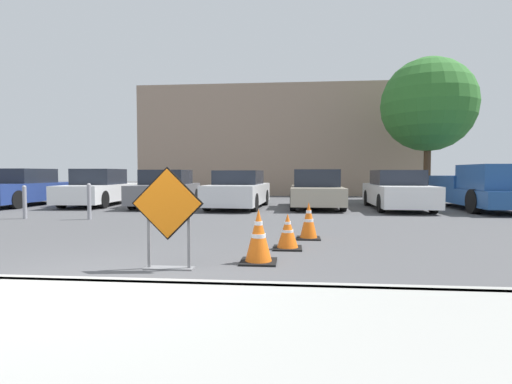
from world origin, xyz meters
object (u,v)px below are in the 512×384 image
Objects in this scene: parked_car_second at (99,189)px; parked_car_sixth at (397,191)px; parked_car_third at (166,189)px; parked_car_fourth at (238,190)px; road_closed_sign at (168,213)px; parked_car_nearest at (24,188)px; parked_car_fifth at (316,190)px; traffic_cone_second at (288,232)px; bollard_second at (25,201)px; pickup_truck at (484,190)px; bollard_nearest at (89,200)px; traffic_cone_nearest at (258,237)px; traffic_cone_third at (309,221)px.

parked_car_sixth is at bearing 173.61° from parked_car_second.
parked_car_fourth is (2.96, -0.37, -0.01)m from parked_car_third.
road_closed_sign is 0.31× the size of parked_car_nearest.
parked_car_fifth is 0.87× the size of parked_car_sixth.
bollard_second reaches higher than traffic_cone_second.
bollard_nearest is at bearing 17.33° from pickup_truck.
parked_car_nearest is at bearing 132.78° from road_closed_sign.
traffic_cone_nearest is 0.17× the size of parked_car_nearest.
parked_car_fourth is at bearing 92.11° from road_closed_sign.
parked_car_third reaches higher than bollard_second.
traffic_cone_second is at bearing 144.07° from parked_car_nearest.
parked_car_nearest reaches higher than parked_car_fourth.
parked_car_fifth is at bearing 81.64° from traffic_cone_nearest.
road_closed_sign is at bearing -53.61° from bollard_nearest.
parked_car_fifth is at bearing 26.80° from bollard_second.
traffic_cone_nearest is (1.21, 0.54, -0.39)m from road_closed_sign.
traffic_cone_second is 0.13× the size of parked_car_sixth.
parked_car_sixth reaches higher than parked_car_fourth.
parked_car_nearest is 14.80m from parked_car_sixth.
parked_car_third is 5.32m from bollard_second.
parked_car_third is (5.92, 0.15, -0.02)m from parked_car_nearest.
parked_car_sixth is at bearing 60.44° from road_closed_sign.
road_closed_sign is at bearing 75.88° from parked_car_fifth.
parked_car_second is 4.84× the size of bollard_second.
parked_car_fourth reaches higher than traffic_cone_third.
road_closed_sign is 12.19m from parked_car_second.
traffic_cone_nearest reaches higher than traffic_cone_third.
parked_car_fourth is 4.31× the size of bollard_nearest.
parked_car_sixth is at bearing 175.61° from parked_car_third.
traffic_cone_second is 11.83m from parked_car_second.
parked_car_third reaches higher than road_closed_sign.
pickup_truck is (6.48, 6.82, 0.37)m from traffic_cone_third.
traffic_cone_second is 9.81m from parked_car_third.
pickup_truck reaches higher than parked_car_second.
parked_car_second is 8.89m from parked_car_fifth.
parked_car_nearest reaches higher than parked_car_third.
parked_car_second is 1.15× the size of parked_car_fifth.
parked_car_fifth is at bearing -3.95° from pickup_truck.
road_closed_sign reaches higher than traffic_cone_third.
traffic_cone_nearest is at bearing 113.04° from parked_car_third.
bollard_second is at bearing 137.46° from road_closed_sign.
traffic_cone_second is at bearing -34.28° from bollard_nearest.
road_closed_sign is 6.94m from bollard_nearest.
parked_car_second reaches higher than parked_car_fourth.
parked_car_second is at bearing -2.56° from parked_car_fifth.
road_closed_sign is 12.83m from pickup_truck.
traffic_cone_third is 0.18× the size of parked_car_fifth.
parked_car_nearest is at bearing 0.44° from parked_car_fifth.
bollard_second is (0.19, -4.86, -0.17)m from parked_car_second.
pickup_truck reaches higher than parked_car_third.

